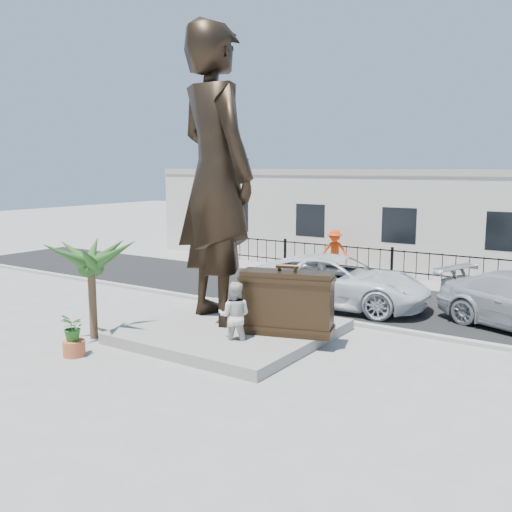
{
  "coord_description": "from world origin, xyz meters",
  "views": [
    {
      "loc": [
        8.82,
        -11.18,
        4.76
      ],
      "look_at": [
        0.0,
        2.0,
        2.3
      ],
      "focal_mm": 40.0,
      "sensor_mm": 36.0,
      "label": 1
    }
  ],
  "objects_px": {
    "tourist": "(234,316)",
    "car_white": "(337,281)",
    "suitcase": "(287,303)",
    "statue": "(216,175)"
  },
  "relations": [
    {
      "from": "suitcase",
      "to": "car_white",
      "type": "height_order",
      "value": "suitcase"
    },
    {
      "from": "statue",
      "to": "suitcase",
      "type": "height_order",
      "value": "statue"
    },
    {
      "from": "tourist",
      "to": "car_white",
      "type": "relative_size",
      "value": 0.29
    },
    {
      "from": "statue",
      "to": "tourist",
      "type": "relative_size",
      "value": 4.66
    },
    {
      "from": "suitcase",
      "to": "tourist",
      "type": "bearing_deg",
      "value": -146.97
    },
    {
      "from": "statue",
      "to": "tourist",
      "type": "height_order",
      "value": "statue"
    },
    {
      "from": "statue",
      "to": "car_white",
      "type": "height_order",
      "value": "statue"
    },
    {
      "from": "car_white",
      "to": "suitcase",
      "type": "bearing_deg",
      "value": -177.27
    },
    {
      "from": "tourist",
      "to": "suitcase",
      "type": "bearing_deg",
      "value": -154.77
    },
    {
      "from": "suitcase",
      "to": "car_white",
      "type": "xyz_separation_m",
      "value": [
        -0.78,
        4.7,
        -0.28
      ]
    }
  ]
}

